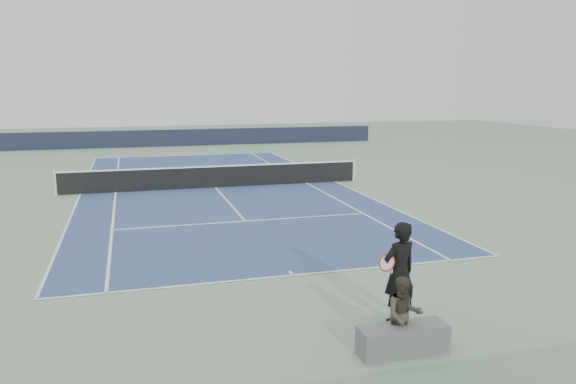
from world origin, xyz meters
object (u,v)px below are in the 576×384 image
object	(u,v)px
tennis_ball	(400,331)
tennis_net	(215,176)
spectator_bench	(403,326)
tennis_player	(399,272)

from	to	relation	value
tennis_ball	tennis_net	bearing A→B (deg)	93.62
tennis_net	spectator_bench	distance (m)	16.04
tennis_player	tennis_ball	distance (m)	1.03
tennis_player	spectator_bench	distance (m)	1.36
tennis_ball	tennis_player	bearing A→B (deg)	68.65
tennis_net	tennis_player	bearing A→B (deg)	-85.61
tennis_player	tennis_ball	xyz separation A→B (m)	(-0.17, -0.44, -0.92)
tennis_player	tennis_net	bearing A→B (deg)	94.39
tennis_net	spectator_bench	bearing A→B (deg)	-87.71
tennis_net	tennis_player	distance (m)	14.91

